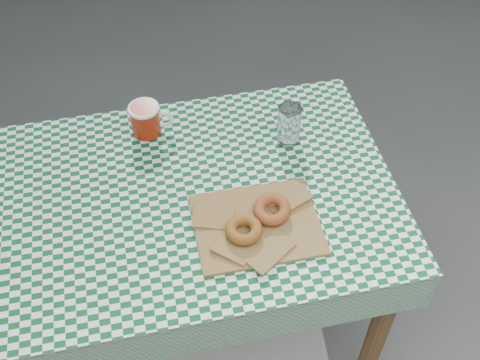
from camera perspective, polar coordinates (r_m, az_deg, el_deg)
The scene contains 7 objects.
table at distance 1.95m, azimuth -4.31°, elevation -8.67°, with size 1.13×0.75×0.75m, color #54361C.
tablecloth at distance 1.65m, azimuth -5.05°, elevation -1.55°, with size 1.15×0.77×0.01m, color #0B4B24.
paper_bag at distance 1.57m, azimuth 1.61°, elevation -4.17°, with size 0.32×0.26×0.02m, color olive.
bagel_front at distance 1.53m, azimuth 0.35°, elevation -4.71°, with size 0.10×0.10×0.03m, color brown.
bagel_back at distance 1.57m, azimuth 3.04°, elevation -2.79°, with size 0.10×0.10×0.03m, color #9F5421.
coffee_mug at distance 1.80m, azimuth -8.95°, elevation 5.66°, with size 0.17×0.17×0.10m, color #992009, non-canonical shape.
drinking_glass at distance 1.75m, azimuth 4.67°, elevation 5.26°, with size 0.07×0.07×0.12m, color silver.
Camera 1 is at (-0.13, -0.87, 2.01)m, focal length 45.15 mm.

